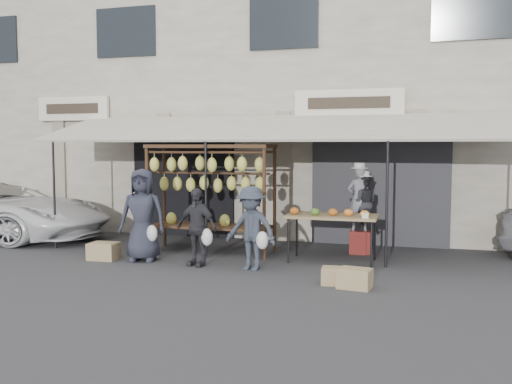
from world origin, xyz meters
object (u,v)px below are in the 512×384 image
Objects in this scene: customer_left at (142,215)px; vendor_left at (359,199)px; produce_table at (332,217)px; customer_right at (251,228)px; crate_near_b at (355,278)px; vendor_right at (364,203)px; crate_near_a at (336,276)px; banana_rack at (210,177)px; customer_mid at (197,227)px; crate_far at (104,251)px.

vendor_left is at bearing 14.11° from customer_left.
customer_right reaches higher than produce_table.
vendor_left is at bearing 62.00° from customer_right.
customer_left is 3.54× the size of crate_near_b.
customer_left is at bearing 10.97° from vendor_left.
produce_table is 1.46× the size of vendor_right.
customer_left is at bearing 17.76° from vendor_right.
customer_right is at bearing 42.11° from vendor_right.
customer_left is at bearing 166.95° from crate_near_b.
vendor_right is 2.64× the size of crate_near_a.
banana_rack reaches higher than vendor_right.
customer_mid is at bearing -172.52° from customer_right.
banana_rack reaches higher than crate_near_a.
crate_far is (-4.69, -2.03, -0.97)m from vendor_left.
vendor_left is at bearing 51.92° from customer_mid.
customer_right is 2.17m from crate_near_b.
customer_right reaches higher than crate_far.
vendor_left is 0.14m from vendor_right.
vendor_left is 3.43m from customer_mid.
vendor_right is 0.81× the size of customer_mid.
crate_near_b is at bearing 84.82° from vendor_right.
customer_left is at bearing -130.25° from banana_rack.
vendor_right reaches higher than customer_right.
produce_table is 3.86× the size of crate_near_a.
customer_right is (2.23, -0.17, -0.14)m from customer_left.
customer_left is at bearing -173.80° from customer_right.
crate_near_a is at bearing -24.08° from customer_left.
produce_table reaches higher than crate_far.
vendor_left is 2.98× the size of crate_near_a.
produce_table is 3.39× the size of crate_near_b.
banana_rack is 4.08m from crate_near_b.
banana_rack is 2.56m from crate_far.
vendor_right is at bearing 61.27° from customer_right.
crate_near_a is (-0.06, -2.73, -1.00)m from vendor_left.
customer_right is (1.07, -0.06, 0.03)m from customer_mid.
customer_right is (-1.27, -1.09, -0.12)m from produce_table.
vendor_right is at bearing -163.71° from vendor_left.
vendor_left reaches higher than crate_near_b.
crate_near_b is 0.92× the size of crate_far.
banana_rack reaches higher than vendor_left.
produce_table reaches higher than crate_near_a.
crate_far reaches higher than crate_near_b.
banana_rack is at bearing 37.63° from customer_left.
customer_mid is 1.07m from customer_right.
customer_mid is (-2.34, -1.03, -0.15)m from produce_table.
banana_rack reaches higher than produce_table.
vendor_left is 2.91m from crate_near_a.
produce_table reaches higher than crate_near_b.
crate_far is at bearing 14.97° from vendor_right.
produce_table is 1.11m from vendor_left.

